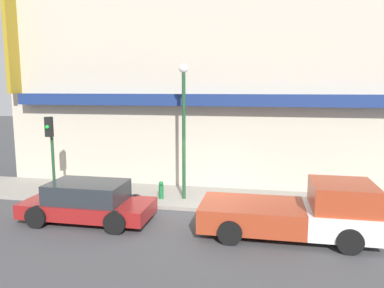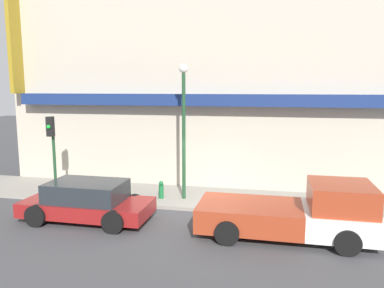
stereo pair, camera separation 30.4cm
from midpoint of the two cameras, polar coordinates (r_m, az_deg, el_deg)
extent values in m
plane|color=#424244|center=(13.94, 1.24, -10.36)|extent=(80.00, 80.00, 0.00)
cube|color=gray|center=(15.35, 2.22, -8.30)|extent=(36.00, 3.05, 0.13)
cube|color=#BCB29E|center=(17.69, 3.85, 10.01)|extent=(19.80, 3.00, 9.94)
cube|color=navy|center=(15.91, 2.99, 6.70)|extent=(18.22, 0.60, 0.50)
cube|color=olive|center=(19.70, -26.39, 15.87)|extent=(0.20, 0.80, 6.12)
cube|color=white|center=(12.23, 21.09, -10.76)|extent=(2.12, 2.10, 0.72)
cube|color=#9E381E|center=(12.00, 21.28, -7.36)|extent=(1.80, 1.93, 0.78)
cube|color=#9E381E|center=(12.04, 8.36, -10.56)|extent=(3.18, 2.10, 0.72)
cylinder|color=black|center=(13.29, 20.48, -10.24)|extent=(0.72, 0.22, 0.72)
cylinder|color=black|center=(11.35, 22.22, -13.61)|extent=(0.72, 0.22, 0.72)
cylinder|color=black|center=(13.14, 5.99, -9.94)|extent=(0.72, 0.22, 0.72)
cylinder|color=black|center=(11.18, 5.00, -13.33)|extent=(0.72, 0.22, 0.72)
cube|color=maroon|center=(13.48, -16.19, -9.31)|extent=(4.39, 1.86, 0.49)
cube|color=#23282D|center=(13.32, -16.29, -6.98)|extent=(2.54, 1.68, 0.65)
cylinder|color=black|center=(13.79, -9.28, -9.10)|extent=(0.72, 0.22, 0.72)
cylinder|color=black|center=(12.16, -12.39, -11.65)|extent=(0.72, 0.22, 0.72)
cylinder|color=black|center=(14.93, -19.22, -8.10)|extent=(0.72, 0.22, 0.72)
cylinder|color=black|center=(13.43, -23.27, -10.20)|extent=(0.72, 0.22, 0.72)
cylinder|color=#196633|center=(15.12, -5.30, -7.27)|extent=(0.20, 0.20, 0.54)
sphere|color=#196633|center=(15.03, -5.32, -6.00)|extent=(0.19, 0.19, 0.19)
cylinder|color=#1E4728|center=(14.62, -1.85, 1.02)|extent=(0.14, 0.14, 4.94)
sphere|color=silver|center=(14.51, -1.90, 11.44)|extent=(0.36, 0.36, 0.36)
cylinder|color=#1E4728|center=(16.39, -20.94, -1.73)|extent=(0.12, 0.12, 3.24)
cube|color=black|center=(16.09, -21.48, 2.44)|extent=(0.28, 0.20, 0.80)
sphere|color=green|center=(15.99, -21.71, 2.40)|extent=(0.16, 0.16, 0.16)
camera|label=1|loc=(0.15, -90.59, -0.09)|focal=35.00mm
camera|label=2|loc=(0.15, 89.41, 0.09)|focal=35.00mm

